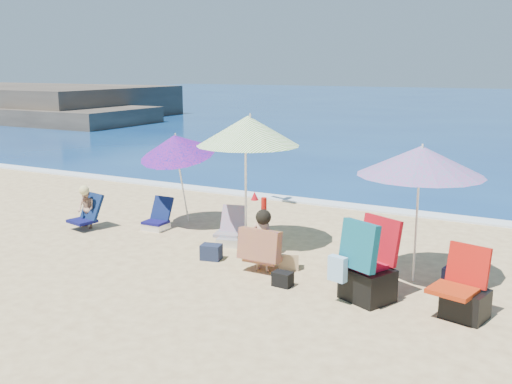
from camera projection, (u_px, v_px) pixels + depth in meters
The scene contains 20 objects.
ground at pixel (243, 276), 9.00m from camera, with size 120.00×120.00×0.00m.
sea at pixel (512, 107), 47.83m from camera, with size 120.00×80.00×0.12m.
foam at pixel (352, 206), 13.40m from camera, with size 120.00×0.50×0.04m.
headland at pixel (29, 107), 38.46m from camera, with size 20.50×11.50×2.60m.
umbrella_turquoise at pixel (421, 161), 8.36m from camera, with size 1.97×1.97×2.08m.
umbrella_striped at pixel (248, 131), 10.00m from camera, with size 2.14×2.14×2.38m.
umbrella_blue at pixel (176, 145), 11.41m from camera, with size 1.54×1.59×2.01m.
furled_umbrella at pixel (262, 224), 9.47m from camera, with size 0.23×0.27×1.21m.
chair_navy at pixel (157, 221), 11.56m from camera, with size 0.46×0.56×0.62m.
chair_rainbow at pixel (231, 234), 10.62m from camera, with size 0.68×0.72×0.65m.
camp_chair_left at pixel (464, 297), 7.44m from camera, with size 0.76×0.74×0.94m.
camp_chair_right at pixel (366, 271), 7.98m from camera, with size 0.89×1.01×1.18m.
person_center at pixel (262, 242), 9.08m from camera, with size 0.69×0.57×1.00m.
person_left at pixel (86, 208), 11.56m from camera, with size 0.63×0.66×0.89m.
bag_navy_a at pixel (211, 252), 9.73m from camera, with size 0.37×0.30×0.26m.
bag_black_a at pixel (250, 248), 9.99m from camera, with size 0.41×0.37×0.25m.
bag_tan at pixel (289, 261), 9.28m from camera, with size 0.37×0.33×0.27m.
bag_navy_b at pixel (459, 279), 8.44m from camera, with size 0.46×0.39×0.31m.
bag_black_b at pixel (283, 279), 8.56m from camera, with size 0.29×0.21×0.21m.
orange_item at pixel (377, 298), 8.08m from camera, with size 0.25×0.19×0.03m.
Camera 1 is at (4.20, -7.43, 3.15)m, focal length 41.02 mm.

